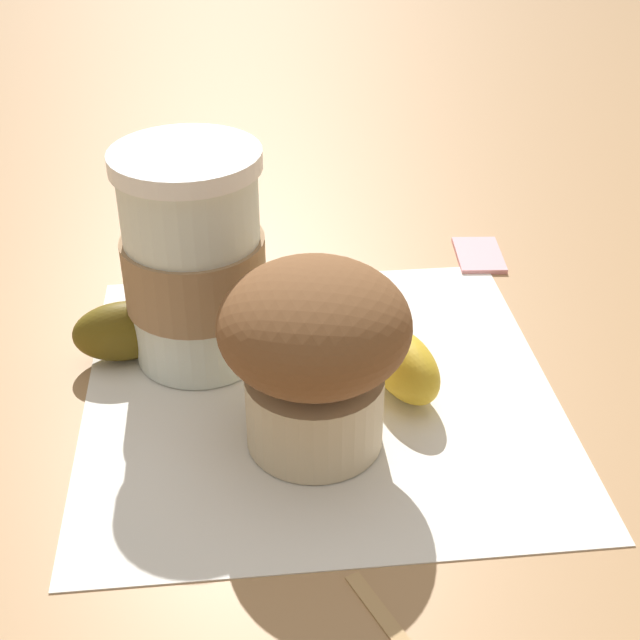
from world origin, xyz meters
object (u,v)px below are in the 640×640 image
(banana, at_px, (267,333))
(sugar_packet, at_px, (479,253))
(coffee_cup, at_px, (194,261))
(muffin, at_px, (314,349))

(banana, height_order, sugar_packet, banana)
(coffee_cup, height_order, muffin, coffee_cup)
(banana, bearing_deg, sugar_packet, 30.71)
(coffee_cup, distance_m, sugar_packet, 0.23)
(coffee_cup, xyz_separation_m, muffin, (0.05, -0.09, -0.01))
(coffee_cup, height_order, banana, coffee_cup)
(coffee_cup, xyz_separation_m, sugar_packet, (0.20, 0.08, -0.06))
(coffee_cup, relative_size, muffin, 1.27)
(coffee_cup, distance_m, muffin, 0.11)
(muffin, bearing_deg, banana, 100.56)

